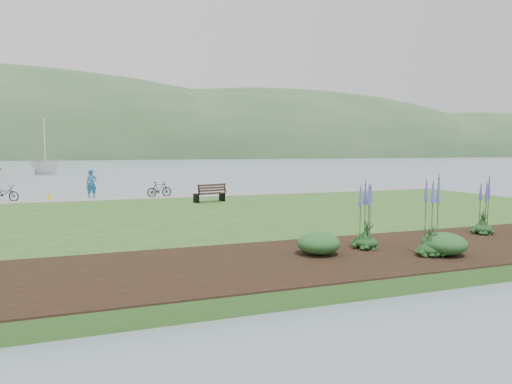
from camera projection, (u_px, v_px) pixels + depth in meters
The scene contains 16 objects.
ground at pixel (223, 218), 20.72m from camera, with size 600.00×600.00×0.00m, color gray.
lawn at pixel (236, 220), 18.83m from camera, with size 34.00×20.00×0.40m, color #2D591F.
shoreline_path at pixel (191, 195), 27.14m from camera, with size 34.00×2.20×0.03m, color gray.
garden_bed at pixel (425, 247), 12.53m from camera, with size 24.00×4.40×0.04m, color black.
far_hillside at pixel (157, 158), 186.65m from camera, with size 580.00×80.00×38.00m, color #345731, non-canonical shape.
park_bench at pixel (210, 193), 23.68m from camera, with size 1.72×1.07×1.00m.
person at pixel (92, 181), 25.72m from camera, with size 0.69×0.47×1.88m, color #1F5690.
bicycle_a at pixel (4, 193), 24.01m from camera, with size 1.66×0.58×0.87m, color black.
bicycle_b at pixel (159, 189), 26.38m from camera, with size 1.47×0.42×0.88m, color black.
sailboat at pixel (46, 175), 58.99m from camera, with size 8.79×8.95×23.18m, color silver.
pannier at pixel (49, 197), 24.59m from camera, with size 0.20×0.31×0.33m, color yellow.
echium_0 at pixel (431, 222), 11.39m from camera, with size 0.62×0.62×2.22m.
echium_1 at pixel (483, 211), 14.42m from camera, with size 0.62×0.62×1.97m.
echium_4 at pixel (367, 216), 12.24m from camera, with size 0.62×0.62×2.18m.
shrub_0 at pixel (319, 243), 11.61m from camera, with size 1.11×1.11×0.56m, color #1E4C21.
shrub_1 at pixel (444, 244), 11.55m from camera, with size 1.12×1.12×0.56m, color #1E4C21.
Camera 1 is at (-5.59, -19.80, 3.07)m, focal length 32.00 mm.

